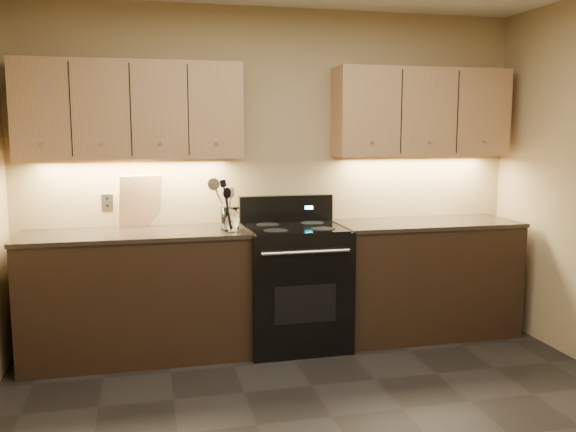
% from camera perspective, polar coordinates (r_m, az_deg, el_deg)
% --- Properties ---
extents(wall_back, '(4.00, 0.04, 2.60)m').
position_cam_1_polar(wall_back, '(4.88, -1.20, 3.83)').
color(wall_back, '#9C8A5B').
rests_on(wall_back, ground).
extents(counter_left, '(1.62, 0.62, 0.93)m').
position_cam_1_polar(counter_left, '(4.62, -13.94, -7.16)').
color(counter_left, black).
rests_on(counter_left, ground).
extents(counter_right, '(1.46, 0.62, 0.93)m').
position_cam_1_polar(counter_right, '(5.11, 12.66, -5.65)').
color(counter_right, black).
rests_on(counter_right, ground).
extents(stove, '(0.76, 0.68, 1.14)m').
position_cam_1_polar(stove, '(4.73, 0.60, -6.41)').
color(stove, black).
rests_on(stove, ground).
extents(upper_cab_left, '(1.60, 0.30, 0.70)m').
position_cam_1_polar(upper_cab_left, '(4.61, -14.48, 9.55)').
color(upper_cab_left, tan).
rests_on(upper_cab_left, wall_back).
extents(upper_cab_right, '(1.44, 0.30, 0.70)m').
position_cam_1_polar(upper_cab_right, '(5.11, 12.38, 9.44)').
color(upper_cab_right, tan).
rests_on(upper_cab_right, wall_back).
extents(outlet_plate, '(0.08, 0.01, 0.12)m').
position_cam_1_polar(outlet_plate, '(4.79, -16.56, 1.26)').
color(outlet_plate, '#B2B5BA').
rests_on(outlet_plate, wall_back).
extents(utensil_crock, '(0.15, 0.15, 0.17)m').
position_cam_1_polar(utensil_crock, '(4.47, -5.44, -0.35)').
color(utensil_crock, white).
rests_on(utensil_crock, counter_left).
extents(cutting_board, '(0.34, 0.20, 0.40)m').
position_cam_1_polar(cutting_board, '(4.73, -13.67, 1.37)').
color(cutting_board, tan).
rests_on(cutting_board, counter_left).
extents(wooden_spoon, '(0.11, 0.10, 0.30)m').
position_cam_1_polar(wooden_spoon, '(4.44, -5.79, 0.69)').
color(wooden_spoon, tan).
rests_on(wooden_spoon, utensil_crock).
extents(black_spoon, '(0.08, 0.17, 0.32)m').
position_cam_1_polar(black_spoon, '(4.48, -5.71, 0.89)').
color(black_spoon, black).
rests_on(black_spoon, utensil_crock).
extents(black_turner, '(0.15, 0.11, 0.38)m').
position_cam_1_polar(black_turner, '(4.45, -5.37, 1.19)').
color(black_turner, black).
rests_on(black_turner, utensil_crock).
extents(steel_spatula, '(0.25, 0.12, 0.38)m').
position_cam_1_polar(steel_spatula, '(4.47, -5.10, 1.30)').
color(steel_spatula, silver).
rests_on(steel_spatula, utensil_crock).
extents(steel_skimmer, '(0.23, 0.14, 0.39)m').
position_cam_1_polar(steel_skimmer, '(4.45, -5.15, 1.24)').
color(steel_skimmer, silver).
rests_on(steel_skimmer, utensil_crock).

